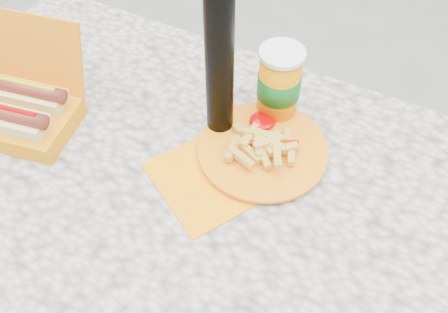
% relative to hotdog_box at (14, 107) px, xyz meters
% --- Properties ---
extents(picnic_table, '(1.20, 0.80, 0.75)m').
position_rel_hotdog_box_xyz_m(picnic_table, '(0.36, 0.00, -0.15)').
color(picnic_table, beige).
rests_on(picnic_table, ground).
extents(hotdog_box, '(0.26, 0.23, 0.18)m').
position_rel_hotdog_box_xyz_m(hotdog_box, '(0.00, 0.00, 0.00)').
color(hotdog_box, orange).
rests_on(hotdog_box, picnic_table).
extents(fries_plate, '(0.31, 0.34, 0.05)m').
position_rel_hotdog_box_xyz_m(fries_plate, '(0.45, 0.14, -0.03)').
color(fries_plate, '#FF9207').
rests_on(fries_plate, picnic_table).
extents(soda_cup, '(0.08, 0.08, 0.16)m').
position_rel_hotdog_box_xyz_m(soda_cup, '(0.44, 0.25, 0.04)').
color(soda_cup, orange).
rests_on(soda_cup, picnic_table).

